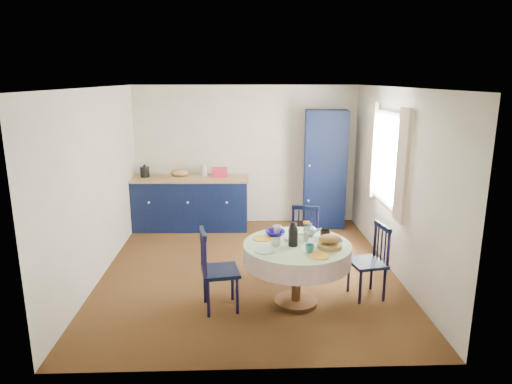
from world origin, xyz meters
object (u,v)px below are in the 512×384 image
mug_a (276,242)px  mug_b (310,249)px  chair_left (217,269)px  dining_table (298,254)px  mug_d (277,229)px  chair_far (303,240)px  cobalt_bowl (275,233)px  chair_right (370,261)px  pantry_cabinet (325,169)px  kitchen_counter (190,202)px  mug_c (325,234)px

mug_a → mug_b: mug_b is taller
chair_left → mug_b: chair_left is taller
dining_table → mug_d: 0.46m
chair_far → mug_b: chair_far is taller
mug_d → cobalt_bowl: bearing=-112.7°
chair_right → mug_a: bearing=-90.3°
pantry_cabinet → chair_far: 2.27m
pantry_cabinet → chair_right: bearing=-82.8°
chair_right → mug_b: (-0.81, -0.45, 0.34)m
pantry_cabinet → chair_left: (-1.79, -3.09, -0.55)m
mug_a → cobalt_bowl: (0.02, 0.36, -0.01)m
chair_right → mug_a: 1.23m
dining_table → mug_d: (-0.21, 0.37, 0.17)m
kitchen_counter → chair_left: size_ratio=2.16×
pantry_cabinet → mug_d: 2.84m
dining_table → chair_left: (-0.94, -0.09, -0.14)m
mug_c → mug_d: (-0.56, 0.18, 0.00)m
mug_b → mug_d: mug_d is taller
chair_left → mug_c: bearing=-87.7°
mug_a → dining_table: bearing=12.7°
chair_left → chair_far: bearing=-58.8°
chair_left → mug_d: size_ratio=8.86×
cobalt_bowl → chair_right: bearing=-6.8°
pantry_cabinet → chair_far: (-0.66, -2.09, -0.58)m
dining_table → chair_right: bearing=10.2°
chair_left → chair_right: 1.87m
kitchen_counter → mug_d: (1.34, -2.53, 0.33)m
kitchen_counter → dining_table: (1.55, -2.90, 0.16)m
cobalt_bowl → pantry_cabinet: bearing=68.0°
chair_far → mug_c: 0.81m
dining_table → mug_c: 0.44m
chair_far → chair_left: bearing=-123.4°
pantry_cabinet → cobalt_bowl: (-1.09, -2.70, -0.26)m
chair_left → mug_c: chair_left is taller
kitchen_counter → pantry_cabinet: size_ratio=1.00×
mug_d → cobalt_bowl: mug_d is taller
cobalt_bowl → chair_far: bearing=54.4°
kitchen_counter → mug_d: bearing=-60.4°
dining_table → cobalt_bowl: size_ratio=5.22×
chair_left → cobalt_bowl: bearing=-71.1°
chair_left → chair_right: (1.85, 0.25, -0.03)m
kitchen_counter → mug_a: 3.24m
pantry_cabinet → mug_a: size_ratio=18.94×
pantry_cabinet → mug_a: bearing=-103.9°
mug_d → chair_right: bearing=-10.5°
chair_far → kitchen_counter: bearing=146.6°
kitchen_counter → dining_table: kitchen_counter is taller
mug_a → mug_c: (0.61, 0.25, 0.01)m
dining_table → chair_right: (0.91, 0.16, -0.17)m
dining_table → kitchen_counter: bearing=118.1°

